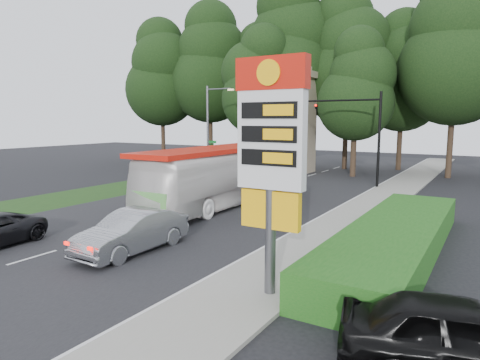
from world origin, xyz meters
The scene contains 21 objects.
ground centered at (0.00, 0.00, 0.00)m, with size 120.00×120.00×0.00m, color black.
road_surface centered at (0.00, 12.00, 0.01)m, with size 14.00×80.00×0.02m, color black.
sidewalk_right centered at (8.50, 12.00, 0.06)m, with size 3.00×80.00×0.12m, color gray.
grass_verge_left centered at (-9.50, 18.00, 0.01)m, with size 5.00×50.00×0.02m, color #193814.
hedge centered at (11.50, 8.00, 0.60)m, with size 3.00×14.00×1.20m, color #195316.
gas_station_pylon centered at (9.20, 1.99, 4.45)m, with size 2.10×0.45×6.85m.
traffic_signal_mast centered at (5.68, 24.00, 4.67)m, with size 6.10×0.35×7.20m.
streetlight_signs centered at (-6.99, 22.01, 4.44)m, with size 2.75×0.98×8.00m.
monument centered at (-2.00, 30.00, 5.10)m, with size 3.00×3.00×10.05m.
tree_far_west centered at (-22.00, 33.00, 10.68)m, with size 8.96×8.96×17.60m.
tree_west_mid centered at (-16.00, 35.00, 11.69)m, with size 9.80×9.80×19.25m.
tree_west_near centered at (-10.00, 37.00, 10.02)m, with size 8.40×8.40×16.50m.
tree_center_left centered at (-5.00, 33.00, 12.02)m, with size 10.08×10.08×19.80m.
tree_center_right centered at (1.00, 35.00, 11.02)m, with size 9.24×9.24×18.15m.
tree_east_near centered at (6.00, 37.00, 9.68)m, with size 8.12×8.12×15.95m.
tree_east_mid centered at (11.00, 33.00, 11.35)m, with size 9.52×9.52×18.70m.
tree_monument_left centered at (-6.00, 29.00, 8.68)m, with size 7.28×7.28×14.30m.
tree_monument_right centered at (3.50, 29.50, 8.01)m, with size 6.72×6.72×13.20m.
transit_bus centered at (0.50, 12.26, 1.76)m, with size 2.95×12.62×3.52m, color white.
sedan_silver centered at (2.67, 2.99, 0.81)m, with size 1.72×4.92×1.62m, color #96989D.
parked_car_black centered at (14.29, 0.50, 0.82)m, with size 1.94×4.81×1.64m, color black.
Camera 1 is at (14.64, -8.69, 5.15)m, focal length 32.00 mm.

